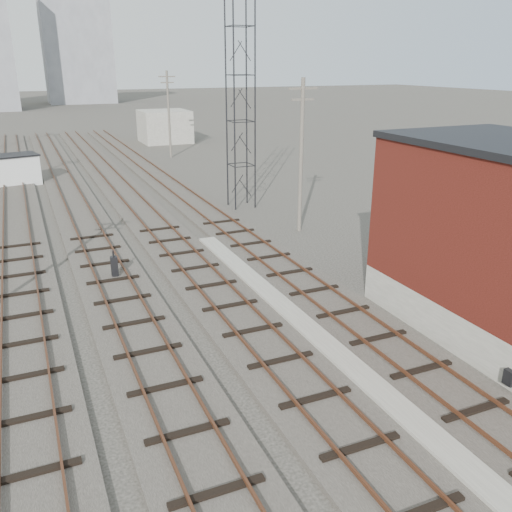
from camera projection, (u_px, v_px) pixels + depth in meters
ground at (108, 158)px, 58.58m from camera, size 320.00×320.00×0.00m
track_right at (185, 197)px, 41.36m from camera, size 3.20×90.00×0.39m
track_mid_right at (133, 202)px, 39.86m from camera, size 3.20×90.00×0.39m
track_mid_left at (77, 207)px, 38.35m from camera, size 3.20×90.00×0.39m
track_left at (15, 213)px, 36.85m from camera, size 3.20×90.00×0.39m
platform_curb at (334, 354)px, 19.02m from camera, size 0.90×28.00×0.26m
lattice_tower at (240, 98)px, 36.54m from camera, size 1.60×1.60×15.00m
utility_pole_right_a at (301, 153)px, 31.79m from camera, size 1.80×0.24×9.00m
utility_pole_right_b at (169, 112)px, 57.68m from camera, size 1.80×0.24×9.00m
apartment_right at (77, 49)px, 134.89m from camera, size 16.00×12.00×26.00m
shed_right at (165, 126)px, 69.92m from camera, size 6.00×6.00×4.00m
switch_stand at (114, 267)px, 25.66m from camera, size 0.33×0.33×1.37m
site_trailer at (0, 171)px, 44.83m from camera, size 6.51×3.95×2.56m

